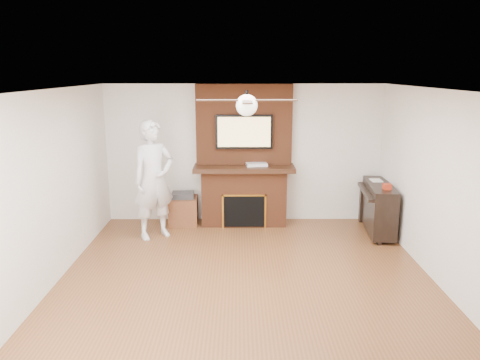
{
  "coord_description": "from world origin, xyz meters",
  "views": [
    {
      "loc": [
        -0.1,
        -5.65,
        2.73
      ],
      "look_at": [
        -0.08,
        0.9,
        1.19
      ],
      "focal_mm": 35.0,
      "sensor_mm": 36.0,
      "label": 1
    }
  ],
  "objects_px": {
    "person": "(154,180)",
    "side_table": "(183,209)",
    "piano": "(378,207)",
    "fireplace": "(244,169)"
  },
  "relations": [
    {
      "from": "person",
      "to": "side_table",
      "type": "distance_m",
      "value": 1.06
    },
    {
      "from": "person",
      "to": "piano",
      "type": "bearing_deg",
      "value": -32.63
    },
    {
      "from": "person",
      "to": "piano",
      "type": "distance_m",
      "value": 3.82
    },
    {
      "from": "fireplace",
      "to": "piano",
      "type": "height_order",
      "value": "fireplace"
    },
    {
      "from": "person",
      "to": "side_table",
      "type": "height_order",
      "value": "person"
    },
    {
      "from": "side_table",
      "to": "fireplace",
      "type": "bearing_deg",
      "value": 1.31
    },
    {
      "from": "fireplace",
      "to": "piano",
      "type": "bearing_deg",
      "value": -13.44
    },
    {
      "from": "side_table",
      "to": "piano",
      "type": "bearing_deg",
      "value": -10.24
    },
    {
      "from": "side_table",
      "to": "piano",
      "type": "height_order",
      "value": "piano"
    },
    {
      "from": "fireplace",
      "to": "person",
      "type": "xyz_separation_m",
      "value": [
        -1.49,
        -0.75,
        -0.01
      ]
    }
  ]
}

